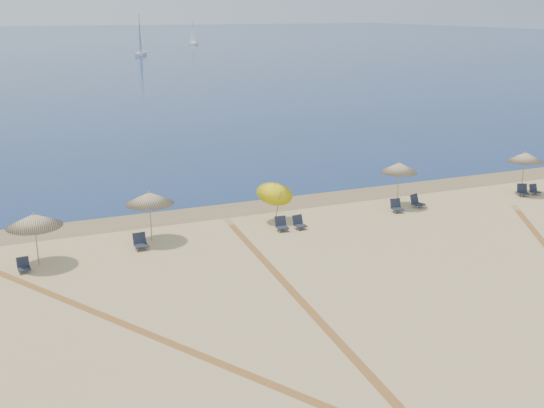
{
  "coord_description": "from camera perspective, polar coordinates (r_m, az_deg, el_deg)",
  "views": [
    {
      "loc": [
        -11.76,
        -8.63,
        10.64
      ],
      "look_at": [
        0.0,
        20.0,
        1.3
      ],
      "focal_mm": 43.0,
      "sensor_mm": 36.0,
      "label": 1
    }
  ],
  "objects": [
    {
      "name": "umbrella_5",
      "position": [
        41.19,
        21.3,
        3.86
      ],
      "size": [
        2.09,
        2.11,
        2.58
      ],
      "color": "gray",
      "rests_on": "ground"
    },
    {
      "name": "chair_8",
      "position": [
        41.71,
        21.99,
        1.15
      ],
      "size": [
        0.54,
        0.62,
        0.61
      ],
      "rotation": [
        0.0,
        0.0,
        -0.07
      ],
      "color": "black",
      "rests_on": "ground"
    },
    {
      "name": "chair_6",
      "position": [
        37.08,
        12.53,
        0.2
      ],
      "size": [
        0.77,
        0.83,
        0.7
      ],
      "rotation": [
        0.0,
        0.0,
        0.32
      ],
      "color": "black",
      "rests_on": "ground"
    },
    {
      "name": "umbrella_4",
      "position": [
        36.6,
        11.08,
        3.17
      ],
      "size": [
        2.06,
        2.06,
        2.56
      ],
      "color": "gray",
      "rests_on": "ground"
    },
    {
      "name": "chair_1",
      "position": [
        29.38,
        -20.93,
        -5.06
      ],
      "size": [
        0.56,
        0.63,
        0.6
      ],
      "rotation": [
        0.0,
        0.0,
        0.1
      ],
      "color": "black",
      "rests_on": "ground"
    },
    {
      "name": "tire_tracks",
      "position": [
        22.86,
        7.99,
        -11.13
      ],
      "size": [
        54.43,
        45.39,
        0.0
      ],
      "color": "tan",
      "rests_on": "ground"
    },
    {
      "name": "sailboat_2",
      "position": [
        204.51,
        -6.93,
        14.28
      ],
      "size": [
        1.92,
        4.69,
        6.79
      ],
      "rotation": [
        0.0,
        0.0,
        0.17
      ],
      "color": "white",
      "rests_on": "ocean"
    },
    {
      "name": "chair_5",
      "position": [
        36.03,
        10.84,
        -0.18
      ],
      "size": [
        0.65,
        0.74,
        0.7
      ],
      "rotation": [
        0.0,
        0.0,
        -0.12
      ],
      "color": "black",
      "rests_on": "ground"
    },
    {
      "name": "sailboat_1",
      "position": [
        158.4,
        -11.46,
        13.64
      ],
      "size": [
        3.75,
        6.36,
        9.25
      ],
      "rotation": [
        0.0,
        0.0,
        -0.38
      ],
      "color": "white",
      "rests_on": "ocean"
    },
    {
      "name": "chair_4",
      "position": [
        32.73,
        2.38,
        -1.65
      ],
      "size": [
        0.62,
        0.7,
        0.66
      ],
      "rotation": [
        0.0,
        0.0,
        0.12
      ],
      "color": "black",
      "rests_on": "ground"
    },
    {
      "name": "umbrella_1",
      "position": [
        29.39,
        -20.11,
        -1.35
      ],
      "size": [
        2.34,
        2.34,
        2.35
      ],
      "color": "gray",
      "rests_on": "ground"
    },
    {
      "name": "chair_7",
      "position": [
        41.16,
        21.09,
        1.1
      ],
      "size": [
        0.8,
        0.85,
        0.69
      ],
      "rotation": [
        0.0,
        0.0,
        -0.43
      ],
      "color": "black",
      "rests_on": "ground"
    },
    {
      "name": "umbrella_2",
      "position": [
        30.98,
        -10.68,
        0.52
      ],
      "size": [
        2.28,
        2.28,
        2.45
      ],
      "color": "gray",
      "rests_on": "ground"
    },
    {
      "name": "ocean",
      "position": [
        234.17,
        -19.98,
        13.23
      ],
      "size": [
        500.0,
        500.0,
        0.0
      ],
      "primitive_type": "plane",
      "color": "#0C2151",
      "rests_on": "ground"
    },
    {
      "name": "umbrella_3",
      "position": [
        33.38,
        0.3,
        1.27
      ],
      "size": [
        1.89,
        1.94,
        2.36
      ],
      "color": "gray",
      "rests_on": "ground"
    },
    {
      "name": "chair_3",
      "position": [
        32.44,
        0.83,
        -1.79
      ],
      "size": [
        0.61,
        0.7,
        0.69
      ],
      "rotation": [
        0.0,
        0.0,
        -0.06
      ],
      "color": "black",
      "rests_on": "ground"
    },
    {
      "name": "wet_sand",
      "position": [
        36.28,
        -2.4,
        -0.27
      ],
      "size": [
        500.0,
        500.0,
        0.0
      ],
      "primitive_type": "plane",
      "color": "olive",
      "rests_on": "ground"
    },
    {
      "name": "chair_2",
      "position": [
        30.59,
        -11.46,
        -3.28
      ],
      "size": [
        0.63,
        0.73,
        0.72
      ],
      "rotation": [
        0.0,
        0.0,
        0.05
      ],
      "color": "black",
      "rests_on": "ground"
    }
  ]
}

